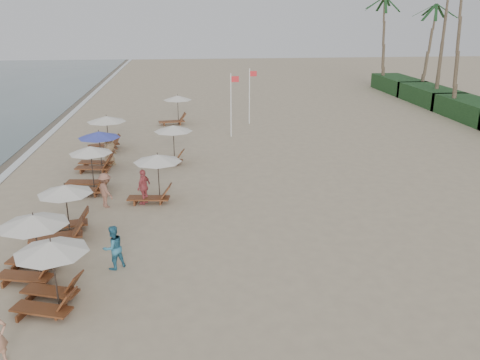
{
  "coord_description": "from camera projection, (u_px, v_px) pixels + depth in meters",
  "views": [
    {
      "loc": [
        -1.27,
        -15.93,
        8.42
      ],
      "look_at": [
        1.0,
        4.93,
        1.3
      ],
      "focal_mm": 37.23,
      "sensor_mm": 36.0,
      "label": 1
    }
  ],
  "objects": [
    {
      "name": "lounger_station_0",
      "position": [
        48.0,
        273.0,
        14.61
      ],
      "size": [
        2.43,
        2.18,
        2.15
      ],
      "color": "brown",
      "rests_on": "ground"
    },
    {
      "name": "lounger_station_1",
      "position": [
        31.0,
        244.0,
        16.4
      ],
      "size": [
        2.52,
        2.25,
        2.18
      ],
      "color": "brown",
      "rests_on": "ground"
    },
    {
      "name": "inland_station_2",
      "position": [
        175.0,
        107.0,
        38.77
      ],
      "size": [
        2.75,
        2.24,
        2.22
      ],
      "color": "brown",
      "rests_on": "ground"
    },
    {
      "name": "lounger_station_3",
      "position": [
        87.0,
        172.0,
        24.24
      ],
      "size": [
        2.62,
        2.18,
        2.29
      ],
      "color": "brown",
      "rests_on": "ground"
    },
    {
      "name": "ground",
      "position": [
        227.0,
        259.0,
        17.83
      ],
      "size": [
        160.0,
        160.0,
        0.0
      ],
      "primitive_type": "plane",
      "color": "tan",
      "rests_on": "ground"
    },
    {
      "name": "lounger_station_5",
      "position": [
        104.0,
        133.0,
        31.36
      ],
      "size": [
        2.71,
        2.44,
        2.23
      ],
      "color": "brown",
      "rests_on": "ground"
    },
    {
      "name": "beachgoer_mid_b",
      "position": [
        105.0,
        190.0,
        22.35
      ],
      "size": [
        1.08,
        1.19,
        1.6
      ],
      "primitive_type": "imported",
      "rotation": [
        0.0,
        0.0,
        2.18
      ],
      "color": "#97614D",
      "rests_on": "ground"
    },
    {
      "name": "inland_station_0",
      "position": [
        154.0,
        173.0,
        22.83
      ],
      "size": [
        2.67,
        2.24,
        2.22
      ],
      "color": "brown",
      "rests_on": "ground"
    },
    {
      "name": "beachgoer_far_b",
      "position": [
        109.0,
        149.0,
        28.5
      ],
      "size": [
        0.98,
        1.08,
        1.86
      ],
      "primitive_type": "imported",
      "rotation": [
        0.0,
        0.0,
        1.03
      ],
      "color": "#A58359",
      "rests_on": "ground"
    },
    {
      "name": "flag_pole_far",
      "position": [
        250.0,
        93.0,
        38.6
      ],
      "size": [
        0.6,
        0.08,
        4.3
      ],
      "color": "silver",
      "rests_on": "ground"
    },
    {
      "name": "beachgoer_far_a",
      "position": [
        144.0,
        187.0,
        22.74
      ],
      "size": [
        0.8,
        1.04,
        1.65
      ],
      "primitive_type": "imported",
      "rotation": [
        0.0,
        0.0,
        4.23
      ],
      "color": "#B94A4F",
      "rests_on": "ground"
    },
    {
      "name": "beachgoer_mid_a",
      "position": [
        113.0,
        247.0,
        16.97
      ],
      "size": [
        0.97,
        0.94,
        1.57
      ],
      "primitive_type": "imported",
      "rotation": [
        0.0,
        0.0,
        3.81
      ],
      "color": "teal",
      "rests_on": "ground"
    },
    {
      "name": "inland_station_1",
      "position": [
        170.0,
        140.0,
        28.65
      ],
      "size": [
        2.64,
        2.24,
        2.22
      ],
      "color": "brown",
      "rests_on": "ground"
    },
    {
      "name": "lounger_station_4",
      "position": [
        96.0,
        150.0,
        27.64
      ],
      "size": [
        2.61,
        2.31,
        2.17
      ],
      "color": "brown",
      "rests_on": "ground"
    },
    {
      "name": "lounger_station_2",
      "position": [
        61.0,
        212.0,
        19.32
      ],
      "size": [
        2.56,
        2.19,
        2.14
      ],
      "color": "brown",
      "rests_on": "ground"
    },
    {
      "name": "flag_pole_near",
      "position": [
        231.0,
        102.0,
        34.52
      ],
      "size": [
        0.59,
        0.08,
        4.43
      ],
      "color": "silver",
      "rests_on": "ground"
    }
  ]
}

